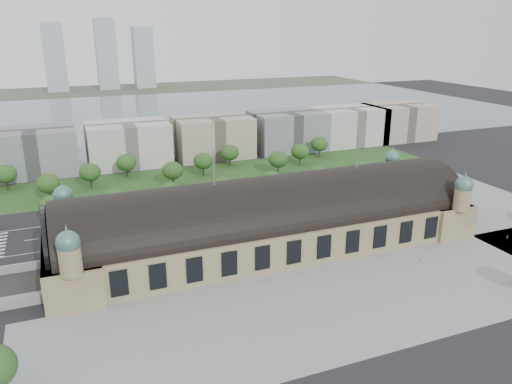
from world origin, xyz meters
name	(u,v)px	position (x,y,z in m)	size (l,w,h in m)	color
ground	(269,246)	(0.00, 0.00, 0.00)	(900.00, 900.00, 0.00)	black
station	(269,220)	(0.00, 0.00, 10.28)	(150.00, 48.40, 44.30)	#9C8D61
plaza_south	(360,300)	(10.00, -44.00, 0.00)	(190.00, 48.00, 0.12)	gray
plaza_east	(486,209)	(103.00, 0.00, 0.00)	(56.00, 100.00, 0.12)	gray
road_slab	(189,218)	(-20.00, 38.00, 0.00)	(260.00, 26.00, 0.10)	black
grass_belt	(171,180)	(-15.00, 93.00, 0.00)	(300.00, 45.00, 0.10)	#2B4E1F
petrol_station	(97,201)	(-53.91, 65.28, 2.95)	(14.00, 13.00, 5.05)	orange
lake	(136,115)	(0.00, 298.00, 0.00)	(700.00, 320.00, 0.08)	slate
far_shore	(110,90)	(0.00, 498.00, 0.00)	(700.00, 120.00, 0.14)	#44513D
far_tower_left	(55,57)	(-60.00, 508.00, 40.00)	(24.00, 24.00, 80.00)	#9EA8B2
far_tower_mid	(106,54)	(0.00, 508.00, 42.50)	(24.00, 24.00, 85.00)	#9EA8B2
far_tower_right	(143,57)	(45.00, 508.00, 37.50)	(24.00, 24.00, 75.00)	#9EA8B2
office_2	(33,152)	(-80.00, 133.00, 12.00)	(45.00, 32.00, 24.00)	gray
office_3	(128,144)	(-30.00, 133.00, 12.00)	(45.00, 32.00, 24.00)	beige
office_4	(212,137)	(20.00, 133.00, 12.00)	(45.00, 32.00, 24.00)	tan
office_5	(287,131)	(70.00, 133.00, 12.00)	(45.00, 32.00, 24.00)	gray
office_6	(348,126)	(115.00, 133.00, 12.00)	(45.00, 32.00, 24.00)	beige
office_7	(397,122)	(155.00, 133.00, 12.00)	(45.00, 32.00, 24.00)	tan
tree_row_2	(51,206)	(-72.00, 53.00, 7.43)	(9.60, 9.60, 11.52)	#2D2116
tree_row_3	(113,198)	(-48.00, 53.00, 7.43)	(9.60, 9.60, 11.52)	#2D2116
tree_row_4	(170,191)	(-24.00, 53.00, 7.43)	(9.60, 9.60, 11.52)	#2D2116
tree_row_5	(223,185)	(0.00, 53.00, 7.43)	(9.60, 9.60, 11.52)	#2D2116
tree_row_6	(271,179)	(24.00, 53.00, 7.43)	(9.60, 9.60, 11.52)	#2D2116
tree_row_7	(317,174)	(48.00, 53.00, 7.43)	(9.60, 9.60, 11.52)	#2D2116
tree_row_8	(359,169)	(72.00, 53.00, 7.43)	(9.60, 9.60, 11.52)	#2D2116
tree_row_9	(399,164)	(96.00, 53.00, 7.43)	(9.60, 9.60, 11.52)	#2D2116
tree_belt_2	(5,174)	(-92.00, 107.00, 8.05)	(10.40, 10.40, 12.48)	#2D2116
tree_belt_3	(48,183)	(-73.00, 83.00, 8.05)	(10.40, 10.40, 12.48)	#2D2116
tree_belt_4	(90,172)	(-54.00, 95.00, 8.05)	(10.40, 10.40, 12.48)	#2D2116
tree_belt_5	(126,162)	(-35.00, 107.00, 8.05)	(10.40, 10.40, 12.48)	#2D2116
tree_belt_6	(173,171)	(-16.00, 83.00, 8.05)	(10.40, 10.40, 12.48)	#2D2116
tree_belt_7	(203,161)	(3.00, 95.00, 8.05)	(10.40, 10.40, 12.48)	#2D2116
tree_belt_8	(230,153)	(22.00, 107.00, 8.05)	(10.40, 10.40, 12.48)	#2D2116
tree_belt_9	(278,160)	(41.00, 83.00, 8.05)	(10.40, 10.40, 12.48)	#2D2116
tree_belt_10	(300,151)	(60.00, 95.00, 8.05)	(10.40, 10.40, 12.48)	#2D2116
tree_belt_11	(319,144)	(79.00, 107.00, 8.05)	(10.40, 10.40, 12.48)	#2D2116
traffic_car_1	(63,231)	(-68.88, 40.60, 0.76)	(1.61, 4.62, 1.52)	gray
traffic_car_2	(119,226)	(-48.30, 37.46, 0.79)	(2.63, 5.71, 1.59)	black
traffic_car_3	(166,214)	(-27.99, 43.81, 0.69)	(1.94, 4.76, 1.38)	maroon
traffic_car_4	(234,211)	(-0.41, 36.92, 0.81)	(1.92, 4.78, 1.63)	#191F46
traffic_car_5	(271,196)	(22.09, 48.97, 0.82)	(1.74, 4.99, 1.65)	slate
traffic_car_6	(353,195)	(58.20, 35.89, 0.64)	(2.13, 4.61, 1.28)	silver
parked_car_0	(86,245)	(-61.40, 24.01, 0.80)	(1.68, 4.83, 1.59)	black
parked_car_1	(100,246)	(-56.77, 21.00, 0.72)	(2.40, 5.20, 1.45)	maroon
parked_car_2	(72,246)	(-66.19, 25.00, 0.65)	(1.82, 4.48, 1.30)	#171B42
parked_car_3	(160,233)	(-34.34, 25.00, 0.72)	(1.70, 4.23, 1.44)	#5C5D64
parked_car_4	(168,232)	(-31.42, 25.00, 0.77)	(1.63, 4.67, 1.54)	silver
parked_car_5	(202,230)	(-18.66, 21.76, 0.78)	(2.58, 5.60, 1.56)	gray
parked_car_6	(205,231)	(-18.00, 21.00, 0.66)	(1.84, 4.53, 1.32)	black
bus_west	(203,223)	(-16.89, 27.00, 1.61)	(2.70, 11.55, 3.22)	red
bus_mid	(284,211)	(18.52, 27.00, 1.55)	(2.60, 11.11, 3.09)	white
bus_east	(279,207)	(18.41, 31.43, 1.64)	(2.75, 11.75, 3.27)	#B8B7AB
pedestrian_0	(421,262)	(41.40, -32.02, 0.87)	(0.85, 0.49, 1.74)	gray
pedestrian_2	(507,237)	(85.08, -27.39, 0.95)	(0.93, 0.53, 1.91)	gray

